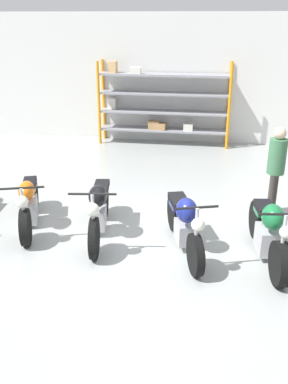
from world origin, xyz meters
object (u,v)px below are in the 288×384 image
at_px(shelving_rack, 160,103).
at_px(motorcycle_blue, 184,223).
at_px(motorcycle_black, 99,208).
at_px(motorcycle_green, 269,232).
at_px(motorcycle_orange, 29,204).
at_px(person_browsing, 276,164).

xyz_separation_m(shelving_rack, motorcycle_blue, (1.14, -6.11, -0.69)).
height_order(motorcycle_black, motorcycle_green, motorcycle_green).
xyz_separation_m(motorcycle_orange, motorcycle_green, (4.05, -0.49, 0.02)).
bearing_deg(shelving_rack, person_browsing, -59.26).
height_order(motorcycle_orange, motorcycle_green, motorcycle_green).
xyz_separation_m(motorcycle_blue, motorcycle_green, (1.28, -0.06, -0.04)).
relative_size(shelving_rack, motorcycle_orange, 1.91).
relative_size(motorcycle_orange, motorcycle_black, 0.91).
relative_size(shelving_rack, person_browsing, 2.23).
xyz_separation_m(motorcycle_orange, motorcycle_black, (1.32, -0.15, 0.07)).
bearing_deg(motorcycle_blue, motorcycle_orange, -116.48).
bearing_deg(motorcycle_black, shelving_rack, 168.89).
distance_m(shelving_rack, motorcycle_orange, 5.96).
height_order(motorcycle_blue, motorcycle_green, motorcycle_green).
relative_size(motorcycle_black, motorcycle_blue, 1.08).
bearing_deg(person_browsing, motorcycle_black, 42.12).
bearing_deg(person_browsing, motorcycle_orange, 33.40).
xyz_separation_m(shelving_rack, motorcycle_black, (-0.31, -5.84, -0.68)).
height_order(shelving_rack, motorcycle_blue, shelving_rack).
bearing_deg(person_browsing, motorcycle_green, 99.36).
relative_size(shelving_rack, motorcycle_black, 1.74).
height_order(motorcycle_orange, motorcycle_black, motorcycle_black).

